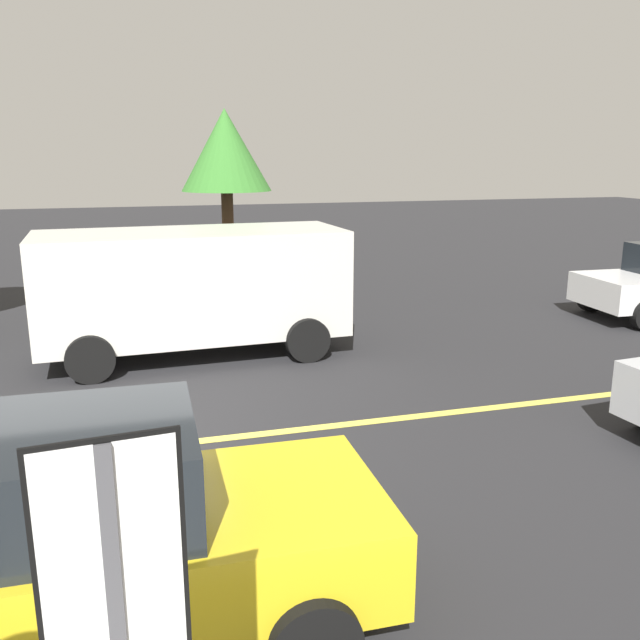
{
  "coord_description": "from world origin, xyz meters",
  "views": [
    {
      "loc": [
        0.29,
        -7.84,
        3.47
      ],
      "look_at": [
        2.6,
        0.16,
        1.41
      ],
      "focal_mm": 37.69,
      "sensor_mm": 36.0,
      "label": 1
    }
  ],
  "objects": [
    {
      "name": "white_van",
      "position": [
        1.32,
        3.8,
        1.27
      ],
      "size": [
        5.27,
        2.42,
        2.2
      ],
      "color": "silver",
      "rests_on": "ground_plane"
    },
    {
      "name": "lane_marking_centre",
      "position": [
        3.0,
        0.0,
        0.01
      ],
      "size": [
        28.0,
        0.16,
        0.01
      ],
      "primitive_type": "cube",
      "color": "#E0D14C"
    },
    {
      "name": "tree_centre_verge",
      "position": [
        2.72,
        8.84,
        3.52
      ],
      "size": [
        2.18,
        2.18,
        4.54
      ],
      "color": "#513823",
      "rests_on": "ground_plane"
    },
    {
      "name": "car_yellow_near_curb",
      "position": [
        -0.24,
        -3.26,
        0.83
      ],
      "size": [
        4.5,
        2.01,
        1.67
      ],
      "color": "gold",
      "rests_on": "ground_plane"
    },
    {
      "name": "ground_plane",
      "position": [
        0.0,
        0.0,
        0.0
      ],
      "size": [
        80.0,
        80.0,
        0.0
      ],
      "primitive_type": "plane",
      "color": "#262628"
    },
    {
      "name": "speed_limit_sign",
      "position": [
        0.16,
        -5.56,
        1.76
      ],
      "size": [
        0.54,
        0.07,
        2.52
      ],
      "color": "#4C4C51",
      "rests_on": "ground_plane"
    }
  ]
}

